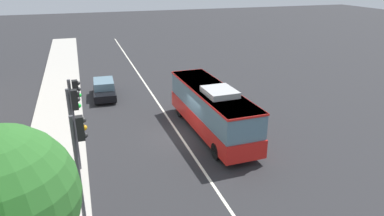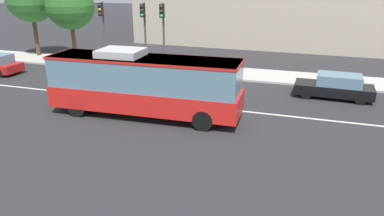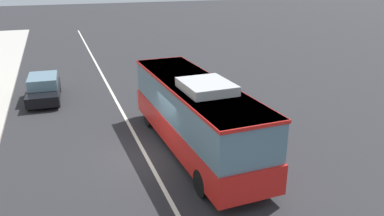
{
  "view_description": "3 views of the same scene",
  "coord_description": "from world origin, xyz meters",
  "px_view_note": "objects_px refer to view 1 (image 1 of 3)",
  "views": [
    {
      "loc": [
        -20.07,
        5.73,
        10.16
      ],
      "look_at": [
        1.81,
        -1.41,
        1.17
      ],
      "focal_mm": 32.64,
      "sensor_mm": 36.0,
      "label": 1
    },
    {
      "loc": [
        7.66,
        -18.24,
        6.82
      ],
      "look_at": [
        2.72,
        -2.88,
        0.97
      ],
      "focal_mm": 33.43,
      "sensor_mm": 36.0,
      "label": 2
    },
    {
      "loc": [
        -14.25,
        3.12,
        7.52
      ],
      "look_at": [
        1.7,
        -2.69,
        1.3
      ],
      "focal_mm": 35.48,
      "sensor_mm": 36.0,
      "label": 3
    }
  ],
  "objects_px": {
    "traffic_light_far_corner": "(75,110)",
    "street_tree_kerbside_left": "(2,201)",
    "sedan_black": "(104,89)",
    "transit_bus": "(212,108)",
    "traffic_light_near_corner": "(75,122)",
    "traffic_light_mid_block": "(80,154)"
  },
  "relations": [
    {
      "from": "traffic_light_far_corner",
      "to": "street_tree_kerbside_left",
      "type": "height_order",
      "value": "street_tree_kerbside_left"
    },
    {
      "from": "sedan_black",
      "to": "transit_bus",
      "type": "bearing_deg",
      "value": 35.39
    },
    {
      "from": "transit_bus",
      "to": "sedan_black",
      "type": "bearing_deg",
      "value": 30.84
    },
    {
      "from": "sedan_black",
      "to": "traffic_light_near_corner",
      "type": "bearing_deg",
      "value": -6.86
    },
    {
      "from": "traffic_light_far_corner",
      "to": "sedan_black",
      "type": "bearing_deg",
      "value": 75.2
    },
    {
      "from": "traffic_light_near_corner",
      "to": "sedan_black",
      "type": "bearing_deg",
      "value": 79.62
    },
    {
      "from": "traffic_light_mid_block",
      "to": "street_tree_kerbside_left",
      "type": "distance_m",
      "value": 4.69
    },
    {
      "from": "sedan_black",
      "to": "traffic_light_near_corner",
      "type": "relative_size",
      "value": 0.88
    },
    {
      "from": "transit_bus",
      "to": "street_tree_kerbside_left",
      "type": "distance_m",
      "value": 15.56
    },
    {
      "from": "transit_bus",
      "to": "traffic_light_near_corner",
      "type": "height_order",
      "value": "traffic_light_near_corner"
    },
    {
      "from": "traffic_light_near_corner",
      "to": "traffic_light_far_corner",
      "type": "distance_m",
      "value": 1.54
    },
    {
      "from": "transit_bus",
      "to": "traffic_light_mid_block",
      "type": "height_order",
      "value": "traffic_light_mid_block"
    },
    {
      "from": "street_tree_kerbside_left",
      "to": "traffic_light_near_corner",
      "type": "bearing_deg",
      "value": -12.93
    },
    {
      "from": "traffic_light_mid_block",
      "to": "traffic_light_far_corner",
      "type": "bearing_deg",
      "value": 89.79
    },
    {
      "from": "traffic_light_far_corner",
      "to": "transit_bus",
      "type": "bearing_deg",
      "value": 11.08
    },
    {
      "from": "transit_bus",
      "to": "sedan_black",
      "type": "height_order",
      "value": "transit_bus"
    },
    {
      "from": "traffic_light_far_corner",
      "to": "traffic_light_mid_block",
      "type": "bearing_deg",
      "value": -93.2
    },
    {
      "from": "traffic_light_near_corner",
      "to": "street_tree_kerbside_left",
      "type": "relative_size",
      "value": 0.77
    },
    {
      "from": "traffic_light_mid_block",
      "to": "traffic_light_far_corner",
      "type": "height_order",
      "value": "same"
    },
    {
      "from": "transit_bus",
      "to": "street_tree_kerbside_left",
      "type": "xyz_separation_m",
      "value": [
        -11.38,
        10.21,
        2.9
      ]
    },
    {
      "from": "sedan_black",
      "to": "traffic_light_near_corner",
      "type": "xyz_separation_m",
      "value": [
        -13.53,
        2.27,
        2.84
      ]
    },
    {
      "from": "sedan_black",
      "to": "traffic_light_near_corner",
      "type": "distance_m",
      "value": 14.01
    }
  ]
}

